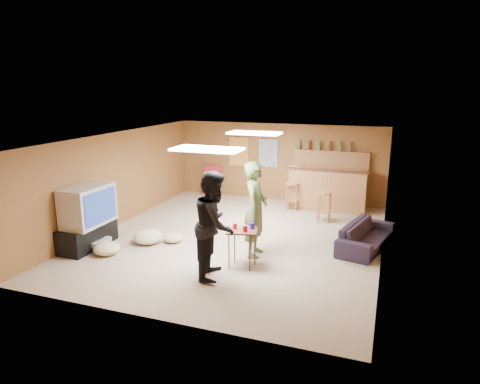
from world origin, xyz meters
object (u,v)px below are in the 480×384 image
(person_black, at_px, (215,225))
(bar_counter, at_px, (328,189))
(sofa, at_px, (366,236))
(tray_table, at_px, (242,248))
(tv_body, at_px, (88,205))
(person_olive, at_px, (255,209))

(person_black, bearing_deg, bar_counter, -26.25)
(bar_counter, relative_size, person_black, 1.07)
(sofa, relative_size, tray_table, 2.53)
(tv_body, distance_m, tray_table, 3.29)
(tv_body, xyz_separation_m, person_black, (2.92, -0.36, 0.03))
(bar_counter, relative_size, sofa, 1.12)
(bar_counter, bearing_deg, person_black, -104.32)
(tv_body, height_order, sofa, tv_body)
(tv_body, height_order, person_black, person_black)
(sofa, bearing_deg, tv_body, 123.39)
(tv_body, height_order, person_olive, person_olive)
(tray_table, bearing_deg, person_black, -122.10)
(person_olive, bearing_deg, tv_body, 98.62)
(tv_body, relative_size, tray_table, 1.55)
(sofa, height_order, tray_table, tray_table)
(sofa, distance_m, tray_table, 2.71)
(person_olive, relative_size, tray_table, 2.64)
(tv_body, bearing_deg, bar_counter, 47.00)
(bar_counter, relative_size, tray_table, 2.82)
(person_olive, height_order, person_black, person_olive)
(person_black, height_order, tray_table, person_black)
(person_olive, bearing_deg, bar_counter, -17.35)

